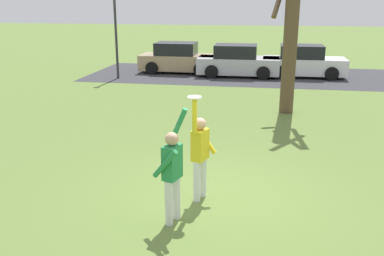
% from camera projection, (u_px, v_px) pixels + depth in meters
% --- Properties ---
extents(ground_plane, '(120.00, 120.00, 0.00)m').
position_uv_depth(ground_plane, '(213.00, 196.00, 8.58)').
color(ground_plane, olive).
extents(person_catcher, '(0.48, 0.59, 2.08)m').
position_uv_depth(person_catcher, '(200.00, 152.00, 8.18)').
color(person_catcher, silver).
rests_on(person_catcher, ground_plane).
extents(person_defender, '(0.56, 0.63, 2.04)m').
position_uv_depth(person_defender, '(172.00, 170.00, 7.31)').
color(person_defender, silver).
rests_on(person_defender, ground_plane).
extents(frisbee_disc, '(0.26, 0.26, 0.02)m').
position_uv_depth(frisbee_disc, '(195.00, 97.00, 7.67)').
color(frisbee_disc, white).
rests_on(frisbee_disc, person_catcher).
extents(parked_car_tan, '(4.11, 2.06, 1.59)m').
position_uv_depth(parked_car_tan, '(178.00, 59.00, 22.96)').
color(parked_car_tan, tan).
rests_on(parked_car_tan, ground_plane).
extents(parked_car_silver, '(4.11, 2.06, 1.59)m').
position_uv_depth(parked_car_silver, '(238.00, 62.00, 21.82)').
color(parked_car_silver, '#BCBCC1').
rests_on(parked_car_silver, ground_plane).
extents(parked_car_white, '(4.11, 2.06, 1.59)m').
position_uv_depth(parked_car_white, '(303.00, 62.00, 21.66)').
color(parked_car_white, white).
rests_on(parked_car_white, ground_plane).
extents(parking_strip, '(15.80, 6.40, 0.01)m').
position_uv_depth(parking_strip, '(242.00, 75.00, 22.26)').
color(parking_strip, '#38383D').
rests_on(parking_strip, ground_plane).
extents(bare_tree_tall, '(1.45, 1.42, 7.03)m').
position_uv_depth(bare_tree_tall, '(292.00, 17.00, 14.02)').
color(bare_tree_tall, brown).
rests_on(bare_tree_tall, ground_plane).
extents(lamppost_by_lot, '(0.28, 0.28, 4.26)m').
position_uv_depth(lamppost_by_lot, '(116.00, 25.00, 20.61)').
color(lamppost_by_lot, '#2D2D33').
rests_on(lamppost_by_lot, ground_plane).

